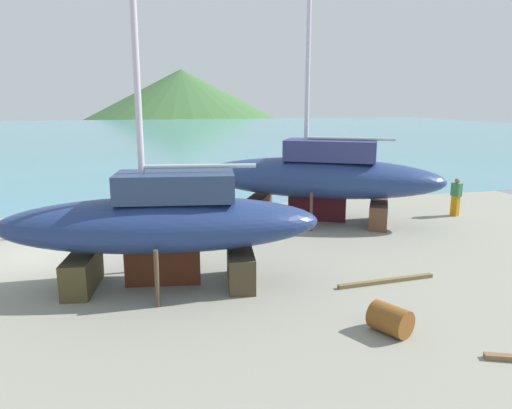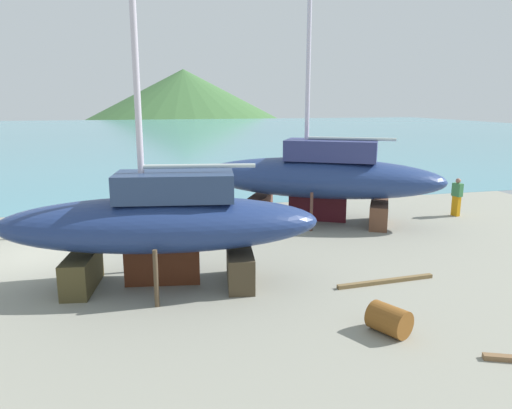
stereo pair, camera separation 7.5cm
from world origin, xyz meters
The scene contains 7 objects.
sea_water centered at (0.00, 61.77, 0.00)m, with size 173.46×111.52×0.01m, color teal.
headland_hill centered at (20.40, 150.61, 0.00)m, with size 120.53×120.53×30.80m, color #3F6A38.
sailboat_mid_port centered at (10.77, 1.97, 1.97)m, with size 10.33×7.56×17.96m.
sailboat_far_slipway centered at (3.96, -3.79, 1.83)m, with size 8.89×3.81×14.94m.
worker centered at (17.08, 1.38, 0.88)m, with size 0.32×0.48×1.69m.
barrel_rust_mid centered at (8.60, -7.81, 0.32)m, with size 0.64×0.64×0.84m, color brown.
timber_long_fore centered at (10.03, -5.12, 0.05)m, with size 3.00×0.14×0.11m, color brown.
Camera 1 is at (3.31, -16.48, 5.03)m, focal length 33.51 mm.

